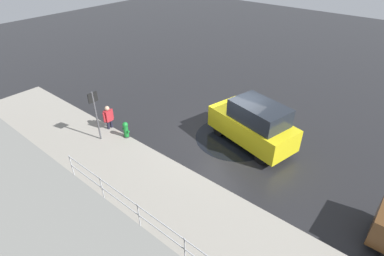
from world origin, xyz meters
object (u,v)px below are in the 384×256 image
Objects in this scene: moving_hatchback at (254,124)px; pedestrian at (108,116)px; fire_hydrant at (126,130)px; sign_post at (95,109)px.

pedestrian is at bearing 29.10° from moving_hatchback.
moving_hatchback is 5.22× the size of fire_hydrant.
pedestrian is 1.30m from sign_post.
pedestrian is (1.18, 0.02, 0.28)m from fire_hydrant.
moving_hatchback is 1.75× the size of sign_post.
fire_hydrant is 1.65m from sign_post.
sign_post reaches higher than moving_hatchback.
moving_hatchback is 3.43× the size of pedestrian.
moving_hatchback is at bearing -142.95° from sign_post.
sign_post is at bearing 116.29° from pedestrian.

